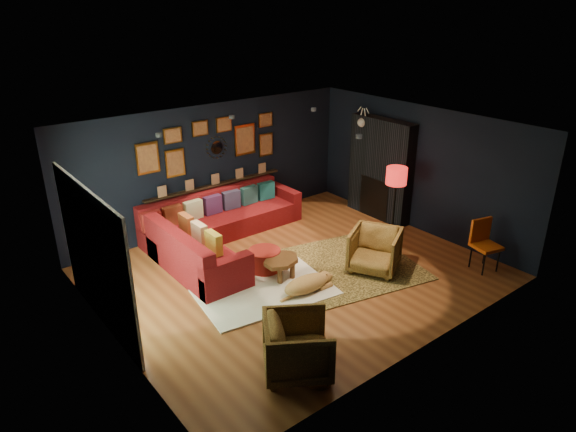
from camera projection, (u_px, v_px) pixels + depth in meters
floor at (296, 273)px, 9.17m from camera, size 6.50×6.50×0.00m
room_walls at (296, 189)px, 8.55m from camera, size 6.50×6.50×6.50m
sectional at (213, 232)px, 10.00m from camera, size 3.41×2.69×0.86m
ledge at (215, 185)px, 10.75m from camera, size 3.20×0.12×0.04m
gallery_wall at (211, 143)px, 10.42m from camera, size 3.15×0.04×1.02m
sunburst_mirror at (216, 147)px, 10.53m from camera, size 0.47×0.16×0.47m
fireplace at (380, 172)px, 11.18m from camera, size 0.31×1.60×2.20m
deer_head at (368, 121)px, 11.17m from camera, size 0.50×0.28×0.45m
sliding_door at (95, 258)px, 7.35m from camera, size 0.06×2.80×2.20m
ceiling_spots at (267, 123)px, 8.75m from camera, size 3.30×2.50×0.06m
shag_rug at (263, 289)px, 8.63m from camera, size 2.40×1.90×0.03m
leopard_rug at (330, 270)px, 9.27m from camera, size 3.54×2.87×0.02m
coffee_table at (282, 262)px, 8.86m from camera, size 0.85×0.73×0.36m
pouf at (265, 260)px, 9.17m from camera, size 0.58×0.58×0.38m
armchair_left at (298, 344)px, 6.60m from camera, size 1.13×1.14×0.87m
armchair_right at (375, 248)px, 9.12m from camera, size 1.09×1.11×0.86m
gold_stool at (319, 365)px, 6.52m from camera, size 0.38×0.38×0.47m
orange_chair at (484, 240)px, 9.15m from camera, size 0.53×0.53×0.93m
floor_lamp at (396, 179)px, 10.07m from camera, size 0.41×0.41×1.49m
dog at (307, 281)px, 8.50m from camera, size 1.21×0.62×0.37m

